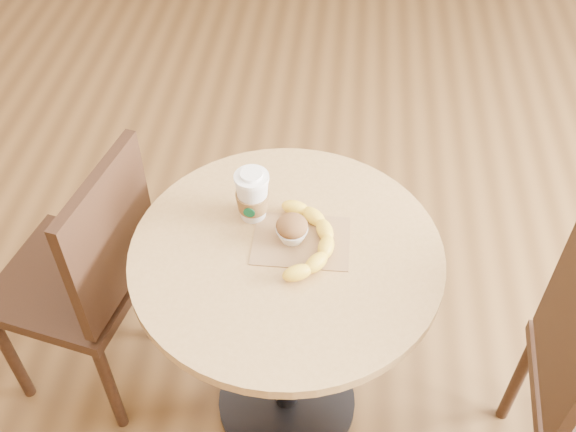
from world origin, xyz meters
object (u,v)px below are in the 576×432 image
object	(u,v)px
cafe_table	(287,298)
chair_left	(87,275)
banana	(309,240)
coffee_cup	(252,197)
muffin	(292,229)

from	to	relation	value
cafe_table	chair_left	size ratio (longest dim) A/B	0.85
banana	cafe_table	bearing A→B (deg)	-161.17
chair_left	coffee_cup	distance (m)	0.58
cafe_table	coffee_cup	xyz separation A→B (m)	(-0.10, 0.11, 0.26)
chair_left	coffee_cup	xyz separation A→B (m)	(0.48, 0.04, 0.32)
cafe_table	muffin	distance (m)	0.23
banana	muffin	bearing A→B (deg)	157.13
muffin	cafe_table	bearing A→B (deg)	-105.18
chair_left	coffee_cup	world-z (taller)	chair_left
coffee_cup	muffin	distance (m)	0.13
chair_left	banana	distance (m)	0.69
cafe_table	banana	bearing A→B (deg)	20.11
cafe_table	muffin	size ratio (longest dim) A/B	9.60
cafe_table	banana	world-z (taller)	banana
cafe_table	banana	distance (m)	0.22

